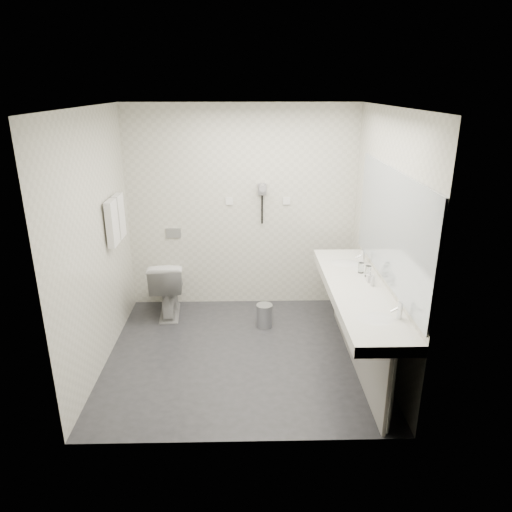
{
  "coord_description": "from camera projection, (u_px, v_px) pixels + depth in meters",
  "views": [
    {
      "loc": [
        0.05,
        -4.33,
        2.68
      ],
      "look_at": [
        0.15,
        0.15,
        1.05
      ],
      "focal_mm": 33.02,
      "sensor_mm": 36.0,
      "label": 1
    }
  ],
  "objects": [
    {
      "name": "basin_far",
      "position": [
        344.0,
        264.0,
        5.14
      ],
      "size": [
        0.4,
        0.31,
        0.05
      ],
      "primitive_type": "ellipsoid",
      "color": "silver",
      "rests_on": "vanity_counter"
    },
    {
      "name": "basin_near",
      "position": [
        376.0,
        320.0,
        3.92
      ],
      "size": [
        0.4,
        0.31,
        0.05
      ],
      "primitive_type": "ellipsoid",
      "color": "silver",
      "rests_on": "vanity_counter"
    },
    {
      "name": "pedal_bin",
      "position": [
        264.0,
        316.0,
        5.51
      ],
      "size": [
        0.24,
        0.24,
        0.26
      ],
      "primitive_type": "cylinder",
      "rotation": [
        0.0,
        0.0,
        -0.35
      ],
      "color": "#B2B5BA",
      "rests_on": "floor"
    },
    {
      "name": "towel_near",
      "position": [
        112.0,
        223.0,
        4.88
      ],
      "size": [
        0.07,
        0.24,
        0.48
      ],
      "primitive_type": "cube",
      "color": "silver",
      "rests_on": "towel_rail"
    },
    {
      "name": "dryer_cradle",
      "position": [
        262.0,
        189.0,
        5.67
      ],
      "size": [
        0.1,
        0.04,
        0.14
      ],
      "primitive_type": "cube",
      "color": "gray",
      "rests_on": "wall_back"
    },
    {
      "name": "wall_front",
      "position": [
        240.0,
        300.0,
        3.33
      ],
      "size": [
        2.8,
        0.0,
        2.8
      ],
      "primitive_type": "plane",
      "rotation": [
        -1.57,
        0.0,
        0.0
      ],
      "color": "beige",
      "rests_on": "floor"
    },
    {
      "name": "dryer_barrel",
      "position": [
        262.0,
        188.0,
        5.59
      ],
      "size": [
        0.08,
        0.14,
        0.08
      ],
      "primitive_type": "cylinder",
      "rotation": [
        1.57,
        0.0,
        0.0
      ],
      "color": "gray",
      "rests_on": "dryer_cradle"
    },
    {
      "name": "glass_right",
      "position": [
        361.0,
        268.0,
        4.86
      ],
      "size": [
        0.06,
        0.06,
        0.11
      ],
      "primitive_type": "cylinder",
      "rotation": [
        0.0,
        0.0,
        0.08
      ],
      "color": "silver",
      "rests_on": "vanity_counter"
    },
    {
      "name": "floor",
      "position": [
        242.0,
        354.0,
        4.98
      ],
      "size": [
        2.8,
        2.8,
        0.0
      ],
      "primitive_type": "plane",
      "color": "#26262A",
      "rests_on": "ground"
    },
    {
      "name": "vanity_post_far",
      "position": [
        340.0,
        288.0,
        5.67
      ],
      "size": [
        0.06,
        0.06,
        0.75
      ],
      "primitive_type": "cylinder",
      "color": "silver",
      "rests_on": "floor"
    },
    {
      "name": "faucet_far",
      "position": [
        363.0,
        257.0,
        5.12
      ],
      "size": [
        0.04,
        0.04,
        0.15
      ],
      "primitive_type": "cylinder",
      "color": "silver",
      "rests_on": "vanity_counter"
    },
    {
      "name": "soap_bottle_a",
      "position": [
        370.0,
        276.0,
        4.63
      ],
      "size": [
        0.06,
        0.06,
        0.12
      ],
      "primitive_type": "imported",
      "rotation": [
        0.0,
        0.0,
        0.14
      ],
      "color": "beige",
      "rests_on": "vanity_counter"
    },
    {
      "name": "dryer_cord",
      "position": [
        262.0,
        210.0,
        5.74
      ],
      "size": [
        0.02,
        0.02,
        0.35
      ],
      "primitive_type": "cylinder",
      "color": "black",
      "rests_on": "dryer_cradle"
    },
    {
      "name": "towel_far",
      "position": [
        119.0,
        216.0,
        5.14
      ],
      "size": [
        0.07,
        0.24,
        0.48
      ],
      "primitive_type": "cube",
      "color": "silver",
      "rests_on": "towel_rail"
    },
    {
      "name": "wall_right",
      "position": [
        384.0,
        241.0,
        4.58
      ],
      "size": [
        0.0,
        2.6,
        2.6
      ],
      "primitive_type": "plane",
      "rotation": [
        1.57,
        0.0,
        -1.57
      ],
      "color": "beige",
      "rests_on": "floor"
    },
    {
      "name": "toilet",
      "position": [
        168.0,
        287.0,
        5.75
      ],
      "size": [
        0.46,
        0.74,
        0.72
      ],
      "primitive_type": "imported",
      "rotation": [
        0.0,
        0.0,
        3.23
      ],
      "color": "silver",
      "rests_on": "floor"
    },
    {
      "name": "towel_rail",
      "position": [
        113.0,
        199.0,
        4.94
      ],
      "size": [
        0.02,
        0.62,
        0.02
      ],
      "primitive_type": "cylinder",
      "rotation": [
        1.57,
        0.0,
        0.0
      ],
      "color": "silver",
      "rests_on": "wall_left"
    },
    {
      "name": "glass_left",
      "position": [
        368.0,
        271.0,
        4.76
      ],
      "size": [
        0.08,
        0.08,
        0.11
      ],
      "primitive_type": "cylinder",
      "rotation": [
        0.0,
        0.0,
        -0.35
      ],
      "color": "silver",
      "rests_on": "vanity_counter"
    },
    {
      "name": "vanity_post_near",
      "position": [
        390.0,
        395.0,
        3.71
      ],
      "size": [
        0.06,
        0.06,
        0.75
      ],
      "primitive_type": "cylinder",
      "color": "silver",
      "rests_on": "floor"
    },
    {
      "name": "vanity_counter",
      "position": [
        358.0,
        292.0,
        4.54
      ],
      "size": [
        0.55,
        2.2,
        0.1
      ],
      "primitive_type": "cube",
      "color": "silver",
      "rests_on": "floor"
    },
    {
      "name": "wall_left",
      "position": [
        95.0,
        243.0,
        4.52
      ],
      "size": [
        0.0,
        2.6,
        2.6
      ],
      "primitive_type": "plane",
      "rotation": [
        1.57,
        0.0,
        1.57
      ],
      "color": "beige",
      "rests_on": "floor"
    },
    {
      "name": "mirror",
      "position": [
        391.0,
        227.0,
        4.33
      ],
      "size": [
        0.02,
        2.2,
        1.05
      ],
      "primitive_type": "cube",
      "color": "#B2BCC6",
      "rests_on": "wall_right"
    },
    {
      "name": "switch_plate_b",
      "position": [
        287.0,
        201.0,
        5.74
      ],
      "size": [
        0.09,
        0.02,
        0.09
      ],
      "primitive_type": "cube",
      "color": "silver",
      "rests_on": "wall_back"
    },
    {
      "name": "flush_plate",
      "position": [
        174.0,
        233.0,
        5.84
      ],
      "size": [
        0.18,
        0.02,
        0.12
      ],
      "primitive_type": "cube",
      "color": "#B2B5BA",
      "rests_on": "wall_back"
    },
    {
      "name": "wall_back",
      "position": [
        242.0,
        209.0,
        5.77
      ],
      "size": [
        2.8,
        0.0,
        2.8
      ],
      "primitive_type": "plane",
      "rotation": [
        1.57,
        0.0,
        0.0
      ],
      "color": "beige",
      "rests_on": "floor"
    },
    {
      "name": "bin_lid",
      "position": [
        264.0,
        305.0,
        5.46
      ],
      "size": [
        0.19,
        0.19,
        0.02
      ],
      "primitive_type": "cylinder",
      "color": "#B2B5BA",
      "rests_on": "pedal_bin"
    },
    {
      "name": "vanity_panel",
      "position": [
        357.0,
        331.0,
        4.69
      ],
      "size": [
        0.03,
        2.15,
        0.75
      ],
      "primitive_type": "cube",
      "color": "gray",
      "rests_on": "floor"
    },
    {
      "name": "ceiling",
      "position": [
        239.0,
        107.0,
        4.13
      ],
      "size": [
        2.8,
        2.8,
        0.0
      ],
      "primitive_type": "plane",
      "rotation": [
        3.14,
        0.0,
        0.0
      ],
      "color": "silver",
      "rests_on": "wall_back"
    },
    {
      "name": "soap_bottle_c",
      "position": [
        373.0,
        280.0,
        4.54
      ],
      "size": [
        0.05,
        0.05,
        0.12
      ],
      "primitive_type": "imported",
      "rotation": [
        0.0,
        0.0,
        -0.18
      ],
      "color": "beige",
      "rests_on": "vanity_counter"
    },
    {
      "name": "switch_plate_a",
      "position": [
        229.0,
        201.0,
        5.73
      ],
      "size": [
        0.09,
        0.02,
        0.09
      ],
      "primitive_type": "cube",
      "color": "silver",
      "rests_on": "wall_back"
    },
    {
      "name": "faucet_near",
      "position": [
        400.0,
        310.0,
        3.89
      ],
      "size": [
        0.04,
        0.04,
        0.15
      ],
      "primitive_type": "cylinder",
      "color": "silver",
      "rests_on": "vanity_counter"
    }
  ]
}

